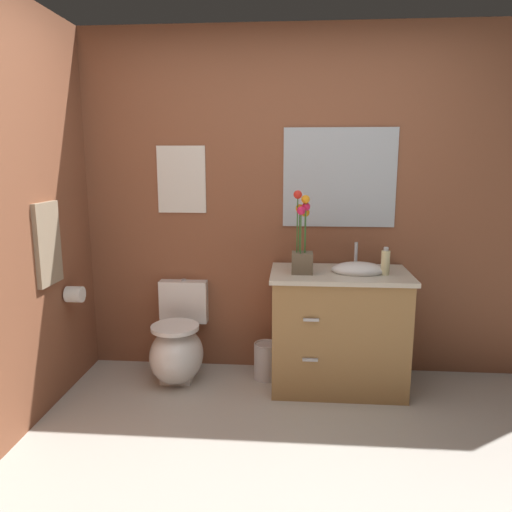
{
  "coord_description": "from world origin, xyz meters",
  "views": [
    {
      "loc": [
        0.06,
        -1.96,
        1.59
      ],
      "look_at": [
        -0.19,
        1.26,
        0.94
      ],
      "focal_mm": 34.38,
      "sensor_mm": 36.0,
      "label": 1
    }
  ],
  "objects_px": {
    "wall_poster": "(181,180)",
    "flower_vase": "(302,247)",
    "hanging_towel": "(48,244)",
    "wall_mirror": "(339,178)",
    "toilet_paper_roll": "(75,294)",
    "vanity_cabinet": "(339,328)",
    "toilet": "(178,347)",
    "trash_bin": "(266,360)",
    "soap_bottle": "(385,262)"
  },
  "relations": [
    {
      "from": "toilet",
      "to": "wall_poster",
      "type": "relative_size",
      "value": 1.42
    },
    {
      "from": "vanity_cabinet",
      "to": "trash_bin",
      "type": "relative_size",
      "value": 3.71
    },
    {
      "from": "soap_bottle",
      "to": "trash_bin",
      "type": "relative_size",
      "value": 0.68
    },
    {
      "from": "flower_vase",
      "to": "wall_poster",
      "type": "distance_m",
      "value": 1.04
    },
    {
      "from": "toilet",
      "to": "wall_poster",
      "type": "height_order",
      "value": "wall_poster"
    },
    {
      "from": "flower_vase",
      "to": "hanging_towel",
      "type": "distance_m",
      "value": 1.62
    },
    {
      "from": "toilet",
      "to": "wall_mirror",
      "type": "distance_m",
      "value": 1.68
    },
    {
      "from": "hanging_towel",
      "to": "flower_vase",
      "type": "bearing_deg",
      "value": 11.47
    },
    {
      "from": "toilet",
      "to": "flower_vase",
      "type": "height_order",
      "value": "flower_vase"
    },
    {
      "from": "vanity_cabinet",
      "to": "flower_vase",
      "type": "bearing_deg",
      "value": -170.15
    },
    {
      "from": "wall_mirror",
      "to": "vanity_cabinet",
      "type": "bearing_deg",
      "value": -89.45
    },
    {
      "from": "flower_vase",
      "to": "hanging_towel",
      "type": "bearing_deg",
      "value": -168.53
    },
    {
      "from": "hanging_towel",
      "to": "soap_bottle",
      "type": "bearing_deg",
      "value": 8.4
    },
    {
      "from": "flower_vase",
      "to": "wall_mirror",
      "type": "distance_m",
      "value": 0.61
    },
    {
      "from": "flower_vase",
      "to": "wall_poster",
      "type": "xyz_separation_m",
      "value": [
        -0.88,
        0.34,
        0.43
      ]
    },
    {
      "from": "vanity_cabinet",
      "to": "toilet_paper_roll",
      "type": "distance_m",
      "value": 1.83
    },
    {
      "from": "trash_bin",
      "to": "hanging_towel",
      "type": "bearing_deg",
      "value": -161.57
    },
    {
      "from": "vanity_cabinet",
      "to": "toilet",
      "type": "bearing_deg",
      "value": 178.68
    },
    {
      "from": "wall_mirror",
      "to": "flower_vase",
      "type": "bearing_deg",
      "value": -127.52
    },
    {
      "from": "toilet",
      "to": "toilet_paper_roll",
      "type": "bearing_deg",
      "value": -163.23
    },
    {
      "from": "toilet",
      "to": "hanging_towel",
      "type": "bearing_deg",
      "value": -150.81
    },
    {
      "from": "soap_bottle",
      "to": "toilet",
      "type": "bearing_deg",
      "value": 176.85
    },
    {
      "from": "flower_vase",
      "to": "trash_bin",
      "type": "distance_m",
      "value": 0.91
    },
    {
      "from": "flower_vase",
      "to": "trash_bin",
      "type": "relative_size",
      "value": 2.04
    },
    {
      "from": "wall_poster",
      "to": "hanging_towel",
      "type": "relative_size",
      "value": 0.93
    },
    {
      "from": "soap_bottle",
      "to": "trash_bin",
      "type": "distance_m",
      "value": 1.12
    },
    {
      "from": "wall_mirror",
      "to": "hanging_towel",
      "type": "relative_size",
      "value": 1.54
    },
    {
      "from": "toilet",
      "to": "wall_poster",
      "type": "bearing_deg",
      "value": 90.0
    },
    {
      "from": "trash_bin",
      "to": "wall_poster",
      "type": "xyz_separation_m",
      "value": [
        -0.64,
        0.21,
        1.3
      ]
    },
    {
      "from": "wall_mirror",
      "to": "hanging_towel",
      "type": "height_order",
      "value": "wall_mirror"
    },
    {
      "from": "toilet",
      "to": "flower_vase",
      "type": "xyz_separation_m",
      "value": [
        0.88,
        -0.07,
        0.77
      ]
    },
    {
      "from": "soap_bottle",
      "to": "toilet_paper_roll",
      "type": "height_order",
      "value": "soap_bottle"
    },
    {
      "from": "toilet",
      "to": "wall_mirror",
      "type": "relative_size",
      "value": 0.86
    },
    {
      "from": "wall_poster",
      "to": "hanging_towel",
      "type": "height_order",
      "value": "wall_poster"
    },
    {
      "from": "trash_bin",
      "to": "hanging_towel",
      "type": "xyz_separation_m",
      "value": [
        -1.35,
        -0.45,
        0.92
      ]
    },
    {
      "from": "trash_bin",
      "to": "toilet_paper_roll",
      "type": "height_order",
      "value": "toilet_paper_roll"
    },
    {
      "from": "vanity_cabinet",
      "to": "wall_mirror",
      "type": "relative_size",
      "value": 1.26
    },
    {
      "from": "vanity_cabinet",
      "to": "soap_bottle",
      "type": "relative_size",
      "value": 5.42
    },
    {
      "from": "soap_bottle",
      "to": "toilet_paper_roll",
      "type": "bearing_deg",
      "value": -176.77
    },
    {
      "from": "wall_mirror",
      "to": "toilet_paper_roll",
      "type": "xyz_separation_m",
      "value": [
        -1.8,
        -0.46,
        -0.77
      ]
    },
    {
      "from": "wall_poster",
      "to": "flower_vase",
      "type": "bearing_deg",
      "value": -21.02
    },
    {
      "from": "vanity_cabinet",
      "to": "hanging_towel",
      "type": "distance_m",
      "value": 1.99
    },
    {
      "from": "hanging_towel",
      "to": "wall_poster",
      "type": "bearing_deg",
      "value": 43.15
    },
    {
      "from": "hanging_towel",
      "to": "toilet_paper_roll",
      "type": "relative_size",
      "value": 4.73
    },
    {
      "from": "soap_bottle",
      "to": "hanging_towel",
      "type": "height_order",
      "value": "hanging_towel"
    },
    {
      "from": "soap_bottle",
      "to": "wall_poster",
      "type": "height_order",
      "value": "wall_poster"
    },
    {
      "from": "soap_bottle",
      "to": "hanging_towel",
      "type": "xyz_separation_m",
      "value": [
        -2.14,
        -0.32,
        0.15
      ]
    },
    {
      "from": "toilet",
      "to": "trash_bin",
      "type": "relative_size",
      "value": 2.54
    },
    {
      "from": "wall_poster",
      "to": "vanity_cabinet",
      "type": "bearing_deg",
      "value": -14.37
    },
    {
      "from": "flower_vase",
      "to": "toilet_paper_roll",
      "type": "bearing_deg",
      "value": -175.38
    }
  ]
}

